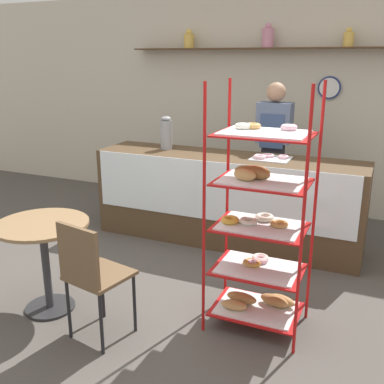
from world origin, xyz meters
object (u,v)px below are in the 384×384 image
(cafe_chair, at_px, (90,270))
(donut_tray_counter, at_px, (270,157))
(pastry_rack, at_px, (259,227))
(cafe_table, at_px, (44,245))
(person_worker, at_px, (273,152))
(coffee_carafe, at_px, (166,133))

(cafe_chair, bearing_deg, donut_tray_counter, -96.62)
(pastry_rack, relative_size, cafe_table, 2.44)
(cafe_chair, relative_size, donut_tray_counter, 2.33)
(person_worker, relative_size, cafe_table, 2.29)
(pastry_rack, bearing_deg, cafe_chair, -145.55)
(cafe_table, xyz_separation_m, coffee_carafe, (0.07, 1.92, 0.57))
(person_worker, bearing_deg, cafe_table, -116.17)
(cafe_chair, bearing_deg, cafe_table, -8.01)
(donut_tray_counter, bearing_deg, cafe_chair, -107.95)
(cafe_table, relative_size, cafe_chair, 0.82)
(pastry_rack, relative_size, donut_tray_counter, 4.68)
(pastry_rack, height_order, coffee_carafe, pastry_rack)
(coffee_carafe, bearing_deg, person_worker, 21.96)
(cafe_chair, distance_m, coffee_carafe, 2.26)
(cafe_chair, height_order, donut_tray_counter, donut_tray_counter)
(pastry_rack, distance_m, person_worker, 1.94)
(pastry_rack, bearing_deg, coffee_carafe, 135.10)
(cafe_chair, relative_size, coffee_carafe, 2.45)
(pastry_rack, xyz_separation_m, donut_tray_counter, (-0.29, 1.42, 0.19))
(coffee_carafe, bearing_deg, cafe_chair, -76.83)
(cafe_chair, height_order, coffee_carafe, coffee_carafe)
(pastry_rack, xyz_separation_m, cafe_chair, (-0.97, -0.66, -0.23))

